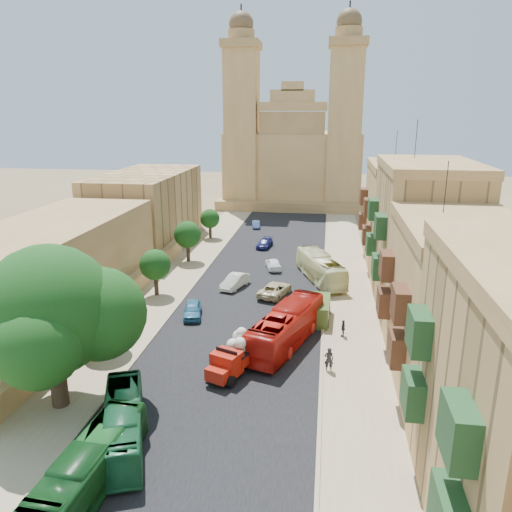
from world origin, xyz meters
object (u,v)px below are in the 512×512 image
(car_cream, at_px, (275,289))
(car_blue_b, at_px, (256,224))
(bus_cream_east, at_px, (321,268))
(car_blue_a, at_px, (193,310))
(red_truck, at_px, (236,354))
(pedestrian_a, at_px, (329,359))
(street_tree_d, at_px, (210,219))
(car_white_b, at_px, (273,264))
(church, at_px, (294,156))
(bus_green_south, at_px, (90,467))
(street_tree_b, at_px, (155,265))
(car_dkblue, at_px, (265,243))
(bus_green_north, at_px, (123,423))
(olive_pickup, at_px, (318,310))
(street_tree_c, at_px, (187,235))
(ficus_tree, at_px, (52,314))
(bus_red_east, at_px, (286,327))
(pedestrian_c, at_px, (343,328))
(street_tree_a, at_px, (103,304))
(car_white_a, at_px, (235,281))

(car_cream, xyz_separation_m, car_blue_b, (-6.29, 30.17, -0.14))
(bus_cream_east, bearing_deg, car_blue_a, 26.03)
(red_truck, bearing_deg, bus_cream_east, 75.08)
(pedestrian_a, bearing_deg, street_tree_d, -68.66)
(street_tree_d, xyz_separation_m, car_white_b, (10.87, -13.64, -2.26))
(church, distance_m, pedestrian_a, 68.73)
(red_truck, xyz_separation_m, bus_green_south, (-5.01, -12.53, -0.10))
(street_tree_b, xyz_separation_m, red_truck, (10.86, -14.21, -1.85))
(street_tree_d, xyz_separation_m, car_dkblue, (8.64, -4.10, -2.32))
(car_blue_a, xyz_separation_m, car_cream, (6.88, 6.46, 0.01))
(bus_green_north, bearing_deg, olive_pickup, 40.43)
(street_tree_c, xyz_separation_m, car_blue_a, (5.13, -16.93, -2.77))
(car_dkblue, bearing_deg, ficus_tree, -93.71)
(bus_red_east, bearing_deg, pedestrian_c, -137.10)
(street_tree_b, xyz_separation_m, pedestrian_c, (18.67, -7.22, -2.48))
(bus_green_north, height_order, car_blue_a, bus_green_north)
(bus_cream_east, distance_m, car_cream, 7.08)
(car_blue_a, bearing_deg, street_tree_b, 124.31)
(church, distance_m, pedestrian_c, 63.05)
(red_truck, bearing_deg, car_dkblue, 93.73)
(street_tree_a, bearing_deg, bus_cream_east, 48.95)
(olive_pickup, relative_size, bus_red_east, 0.42)
(church, height_order, street_tree_b, church)
(church, distance_m, street_tree_b, 55.88)
(street_tree_b, bearing_deg, olive_pickup, -13.63)
(bus_green_south, distance_m, bus_cream_east, 35.34)
(bus_green_south, xyz_separation_m, bus_cream_east, (10.64, 33.70, 0.19))
(bus_cream_east, distance_m, car_white_a, 9.70)
(bus_green_north, height_order, car_dkblue, bus_green_north)
(street_tree_b, height_order, bus_green_north, street_tree_b)
(street_tree_a, distance_m, bus_cream_east, 25.23)
(car_white_b, bearing_deg, street_tree_c, -24.24)
(car_cream, bearing_deg, bus_red_east, 117.01)
(bus_green_south, height_order, bus_green_north, bus_green_south)
(street_tree_b, relative_size, bus_red_east, 0.43)
(bus_green_south, bearing_deg, car_blue_a, 95.46)
(bus_cream_east, height_order, car_cream, bus_cream_east)
(car_cream, bearing_deg, bus_cream_east, -113.33)
(car_white_a, height_order, car_white_b, car_white_a)
(bus_green_south, bearing_deg, bus_red_east, 68.24)
(car_white_a, bearing_deg, car_white_b, 82.25)
(bus_green_south, xyz_separation_m, car_blue_b, (-0.13, 58.44, -0.73))
(street_tree_d, height_order, car_cream, street_tree_d)
(street_tree_a, bearing_deg, street_tree_c, 90.00)
(ficus_tree, relative_size, red_truck, 1.88)
(bus_green_north, relative_size, car_dkblue, 2.15)
(olive_pickup, height_order, pedestrian_a, olive_pickup)
(car_blue_a, bearing_deg, pedestrian_a, -45.53)
(street_tree_b, bearing_deg, bus_cream_east, 22.84)
(street_tree_b, relative_size, street_tree_c, 0.94)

